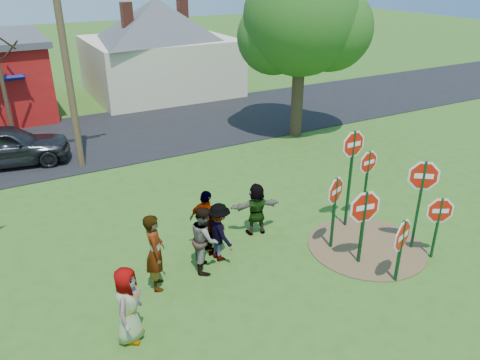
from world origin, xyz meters
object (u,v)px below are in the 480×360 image
object	(u,v)px
utility_pole	(64,51)
stop_sign_d	(368,168)
leafy_tree	(304,24)
stop_sign_a	(364,213)
suv	(6,146)
stop_sign_c	(422,185)
person_a	(128,305)
stop_sign_b	(352,155)
person_b	(155,252)

from	to	relation	value
utility_pole	stop_sign_d	bearing A→B (deg)	-51.67
stop_sign_d	leafy_tree	bearing A→B (deg)	65.18
stop_sign_a	suv	bearing A→B (deg)	133.01
stop_sign_c	leafy_tree	bearing A→B (deg)	110.26
stop_sign_c	suv	distance (m)	14.81
stop_sign_d	person_a	distance (m)	7.81
stop_sign_b	person_b	xyz separation A→B (m)	(-5.85, -0.08, -1.30)
stop_sign_c	utility_pole	distance (m)	12.47
stop_sign_d	person_b	size ratio (longest dim) A/B	1.21
person_a	utility_pole	bearing A→B (deg)	29.27
stop_sign_d	person_b	world-z (taller)	stop_sign_d
stop_sign_a	stop_sign_c	xyz separation A→B (m)	(1.74, -0.17, 0.42)
stop_sign_a	utility_pole	world-z (taller)	utility_pole
person_b	utility_pole	size ratio (longest dim) A/B	0.24
person_a	person_b	bearing A→B (deg)	-2.55
suv	leafy_tree	distance (m)	12.76
person_b	person_a	bearing A→B (deg)	158.59
stop_sign_c	leafy_tree	size ratio (longest dim) A/B	0.36
stop_sign_c	stop_sign_d	xyz separation A→B (m)	(-0.11, 1.86, -0.20)
stop_sign_d	leafy_tree	xyz separation A→B (m)	(2.84, 7.43, 3.15)
stop_sign_d	utility_pole	distance (m)	10.98
person_b	utility_pole	xyz separation A→B (m)	(-0.06, 8.49, 3.36)
stop_sign_a	person_a	size ratio (longest dim) A/B	1.29
utility_pole	suv	bearing A→B (deg)	150.58
suv	stop_sign_d	bearing A→B (deg)	-127.53
suv	stop_sign_c	bearing A→B (deg)	-132.14
stop_sign_c	person_b	distance (m)	6.94
stop_sign_b	person_b	world-z (taller)	stop_sign_b
stop_sign_a	utility_pole	bearing A→B (deg)	126.37
person_b	utility_pole	world-z (taller)	utility_pole
stop_sign_b	stop_sign_c	size ratio (longest dim) A/B	1.14
stop_sign_d	stop_sign_c	bearing A→B (deg)	-90.60
leafy_tree	stop_sign_b	bearing A→B (deg)	-115.31
stop_sign_b	person_a	distance (m)	7.21
stop_sign_b	person_a	xyz separation A→B (m)	(-6.92, -1.46, -1.41)
stop_sign_c	person_a	xyz separation A→B (m)	(-7.73, 0.34, -1.04)
person_b	leafy_tree	distance (m)	12.66
stop_sign_c	person_a	distance (m)	7.80
stop_sign_b	stop_sign_d	bearing A→B (deg)	3.50
stop_sign_d	suv	size ratio (longest dim) A/B	0.52
person_b	suv	size ratio (longest dim) A/B	0.43
stop_sign_d	suv	distance (m)	13.32
stop_sign_d	person_a	world-z (taller)	stop_sign_d
stop_sign_d	person_b	xyz separation A→B (m)	(-6.55, -0.13, -0.72)
stop_sign_c	suv	xyz separation A→B (m)	(-9.16, 11.59, -1.08)
stop_sign_c	leafy_tree	xyz separation A→B (m)	(2.73, 9.28, 2.95)
leafy_tree	person_b	bearing A→B (deg)	-141.17
leafy_tree	stop_sign_c	bearing A→B (deg)	-106.40
stop_sign_d	utility_pole	world-z (taller)	utility_pole
suv	leafy_tree	bearing A→B (deg)	-91.43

